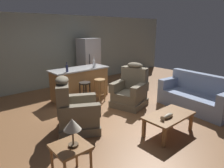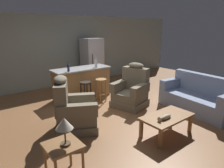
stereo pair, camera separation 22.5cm
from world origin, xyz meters
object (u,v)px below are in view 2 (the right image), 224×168
(fish_figurine, at_px, (165,117))
(couch, at_px, (198,98))
(coffee_table, at_px, (167,118))
(end_table, at_px, (63,150))
(refrigerator, at_px, (92,61))
(table_lamp, at_px, (64,125))
(bar_stool_left, at_px, (86,89))
(recliner_near_island, at_px, (131,91))
(recliner_near_lamp, at_px, (73,111))
(bottle_short_amber, at_px, (68,68))
(bottle_tall_green, at_px, (96,63))
(bar_stool_right, at_px, (101,86))
(kitchen_island, at_px, (82,83))

(fish_figurine, bearing_deg, couch, 10.72)
(coffee_table, relative_size, fish_figurine, 3.24)
(end_table, distance_m, refrigerator, 5.23)
(coffee_table, height_order, table_lamp, table_lamp)
(couch, distance_m, bar_stool_left, 3.05)
(couch, bearing_deg, recliner_near_island, -44.22)
(recliner_near_lamp, bearing_deg, bottle_short_amber, 93.95)
(recliner_near_lamp, distance_m, bottle_tall_green, 2.30)
(fish_figurine, bearing_deg, coffee_table, 23.88)
(recliner_near_lamp, height_order, bottle_tall_green, bottle_tall_green)
(recliner_near_island, bearing_deg, refrigerator, -114.97)
(table_lamp, xyz_separation_m, bottle_short_amber, (1.44, 2.76, 0.18))
(end_table, relative_size, bottle_tall_green, 1.77)
(table_lamp, bearing_deg, end_table, 129.60)
(bottle_tall_green, bearing_deg, end_table, -131.23)
(couch, xyz_separation_m, bottle_short_amber, (-2.43, 2.59, 0.71))
(refrigerator, bearing_deg, bar_stool_right, -115.53)
(recliner_near_lamp, xyz_separation_m, bar_stool_left, (0.95, 1.04, 0.05))
(fish_figurine, bearing_deg, recliner_near_lamp, 128.93)
(fish_figurine, height_order, bar_stool_left, bar_stool_left)
(end_table, relative_size, bottle_short_amber, 2.06)
(couch, xyz_separation_m, table_lamp, (-3.87, -0.18, 0.53))
(bar_stool_right, relative_size, bottle_short_amber, 2.50)
(fish_figurine, relative_size, bottle_tall_green, 1.07)
(recliner_near_island, relative_size, refrigerator, 0.68)
(recliner_near_lamp, bearing_deg, fish_figurine, -22.94)
(end_table, bearing_deg, kitchen_island, 55.82)
(bar_stool_left, xyz_separation_m, bottle_short_amber, (-0.30, 0.41, 0.58))
(end_table, bearing_deg, couch, 2.09)
(recliner_near_lamp, bearing_deg, couch, 8.00)
(bar_stool_left, height_order, bottle_short_amber, bottle_short_amber)
(coffee_table, xyz_separation_m, table_lamp, (-2.17, 0.10, 0.50))
(table_lamp, bearing_deg, couch, 2.63)
(recliner_near_island, height_order, bar_stool_right, recliner_near_island)
(refrigerator, bearing_deg, recliner_near_lamp, -129.28)
(recliner_near_island, relative_size, table_lamp, 2.93)
(couch, relative_size, bar_stool_right, 2.90)
(bottle_short_amber, bearing_deg, end_table, -118.29)
(coffee_table, bearing_deg, refrigerator, 77.25)
(coffee_table, xyz_separation_m, bar_stool_left, (-0.43, 2.45, 0.11))
(couch, bearing_deg, bottle_tall_green, -55.03)
(fish_figurine, relative_size, bar_stool_right, 0.50)
(kitchen_island, distance_m, bar_stool_right, 0.69)
(bar_stool_right, xyz_separation_m, bottle_tall_green, (0.14, 0.46, 0.60))
(coffee_table, bearing_deg, fish_figurine, -156.12)
(refrigerator, xyz_separation_m, bottle_short_amber, (-1.70, -1.42, 0.17))
(kitchen_island, bearing_deg, bottle_tall_green, -22.13)
(fish_figurine, relative_size, kitchen_island, 0.19)
(recliner_near_island, height_order, table_lamp, recliner_near_island)
(bottle_tall_green, height_order, bottle_short_amber, bottle_tall_green)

